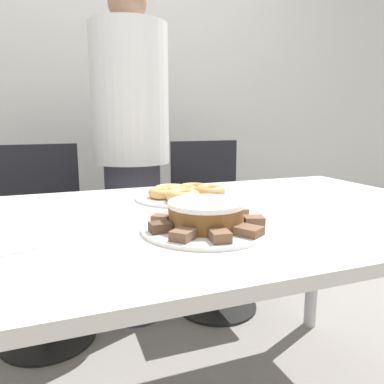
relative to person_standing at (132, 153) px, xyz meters
The scene contains 23 objects.
wall_back 0.85m from the person_standing, 90.40° to the left, with size 8.00×0.05×2.60m.
table 0.87m from the person_standing, 90.35° to the right, with size 1.74×0.98×0.76m.
person_standing is the anchor object (origin of this frame).
office_chair_left 0.62m from the person_standing, behind, with size 0.45×0.45×0.92m.
office_chair_right 0.62m from the person_standing, ahead, with size 0.45×0.45×0.92m.
plate_cake 1.02m from the person_standing, 91.72° to the right, with size 0.32×0.32×0.01m.
plate_donuts 0.64m from the person_standing, 86.12° to the right, with size 0.33×0.33×0.01m.
frosted_cake 1.02m from the person_standing, 91.72° to the right, with size 0.19×0.19×0.06m.
lamington_0 1.04m from the person_standing, 98.39° to the right, with size 0.05×0.04×0.02m.
lamington_1 1.11m from the person_standing, 96.25° to the right, with size 0.07×0.07×0.02m.
lamington_2 1.14m from the person_standing, 92.41° to the right, with size 0.05×0.05×0.02m.
lamington_3 1.12m from the person_standing, 88.34° to the right, with size 0.07×0.08×0.02m.
lamington_4 1.06m from the person_standing, 85.48° to the right, with size 0.06×0.06×0.02m.
lamington_5 0.98m from the person_standing, 85.25° to the right, with size 0.06×0.06×0.02m.
lamington_6 0.92m from the person_standing, 88.35° to the right, with size 0.06×0.06×0.02m.
lamington_7 0.91m from the person_standing, 93.50° to the right, with size 0.06×0.07×0.03m.
lamington_8 0.96m from the person_standing, 97.54° to the right, with size 0.06×0.06×0.02m.
donut_0 0.64m from the person_standing, 86.12° to the right, with size 0.11×0.11×0.03m.
donut_1 0.71m from the person_standing, 80.15° to the right, with size 0.11×0.11×0.04m.
donut_2 0.60m from the person_standing, 80.08° to the right, with size 0.11×0.11×0.03m.
donut_3 0.59m from the person_standing, 88.25° to the right, with size 0.12×0.12×0.03m.
donut_4 0.64m from the person_standing, 92.48° to the right, with size 0.11×0.11×0.03m.
donut_5 0.73m from the person_standing, 89.10° to the right, with size 0.11×0.11×0.04m.
Camera 1 is at (-0.38, -0.99, 1.03)m, focal length 35.00 mm.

